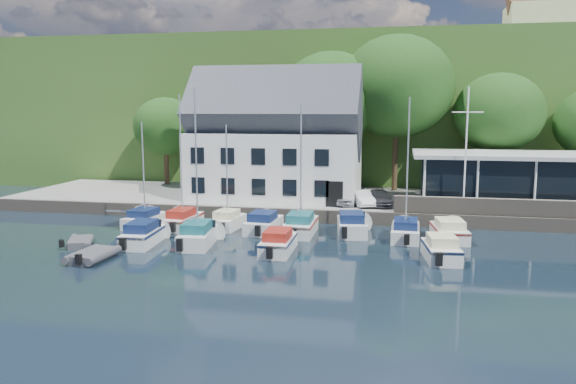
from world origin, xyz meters
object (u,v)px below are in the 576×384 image
boat_r2_4 (441,247)px  flagpole (466,151)px  boat_r1_7 (449,229)px  boat_r2_2 (278,241)px  car_blue (439,200)px  dinghy_1 (92,254)px  boat_r1_5 (352,223)px  boat_r2_0 (144,232)px  boat_r1_1 (181,168)px  car_silver (344,197)px  dinghy_0 (80,241)px  boat_r1_4 (301,167)px  car_white (362,198)px  boat_r1_0 (143,170)px  car_dgrey (380,198)px  boat_r2_1 (196,171)px  boat_r1_2 (227,171)px  harbor_building (276,146)px  club_pavilion (499,179)px  boat_r1_6 (407,176)px  boat_r1_3 (264,222)px

boat_r2_4 → flagpole: bearing=70.2°
boat_r1_7 → boat_r2_2: (-10.32, -5.27, 0.01)m
car_blue → dinghy_1: (-20.03, -15.22, -1.23)m
boat_r1_5 → boat_r2_0: boat_r1_5 is taller
boat_r1_1 → boat_r2_4: 18.79m
car_silver → boat_r1_5: car_silver is taller
dinghy_0 → boat_r1_7: bearing=-9.4°
boat_r1_4 → boat_r2_2: 6.41m
boat_r1_5 → boat_r2_0: bearing=-165.2°
car_silver → dinghy_1: size_ratio=1.02×
car_white → boat_r1_1: 14.11m
car_blue → dinghy_0: bearing=-152.2°
flagpole → boat_r2_2: 16.03m
flagpole → boat_r1_7: bearing=-106.0°
flagpole → boat_r1_0: (-22.73, -4.55, -1.43)m
boat_r2_2 → boat_r2_0: bearing=176.6°
boat_r1_0 → flagpole: bearing=17.3°
car_dgrey → boat_r1_0: boat_r1_0 is taller
boat_r1_4 → boat_r1_7: (9.85, 0.19, -3.88)m
boat_r1_7 → dinghy_1: 22.24m
boat_r2_2 → car_white: bearing=69.2°
car_silver → boat_r2_0: car_silver is taller
boat_r1_5 → boat_r2_1: size_ratio=0.61×
boat_r2_1 → boat_r1_2: bearing=79.2°
boat_r1_1 → car_blue: bearing=22.2°
flagpole → boat_r2_0: bearing=-155.1°
car_blue → boat_r1_7: 6.20m
harbor_building → car_white: bearing=-21.1°
flagpole → boat_r2_2: bearing=-139.6°
boat_r1_2 → boat_r1_5: size_ratio=1.46×
club_pavilion → boat_r1_6: (-7.17, -8.99, 1.12)m
dinghy_0 → boat_r1_1: bearing=31.2°
car_white → car_blue: bearing=-20.9°
boat_r2_2 → club_pavilion: bearing=42.7°
car_white → boat_r2_2: car_white is taller
boat_r2_2 → boat_r2_4: size_ratio=1.14×
car_blue → boat_r1_2: boat_r1_2 is taller
car_dgrey → boat_r1_2: bearing=-165.1°
boat_r2_4 → dinghy_1: bearing=-175.7°
club_pavilion → car_silver: (-11.88, -2.21, -1.48)m
car_silver → car_white: 1.43m
harbor_building → boat_r2_2: 15.54m
boat_r1_1 → boat_r2_0: size_ratio=1.37×
boat_r1_3 → boat_r2_4: boat_r2_4 is taller
boat_r1_0 → boat_r2_2: boat_r1_0 is taller
boat_r1_5 → dinghy_1: (-13.89, -9.53, -0.39)m
boat_r1_1 → dinghy_0: (-4.31, -6.29, -3.99)m
boat_r1_4 → boat_r2_2: (-0.48, -5.08, -3.88)m
club_pavilion → dinghy_1: 30.50m
flagpole → boat_r1_1: flagpole is taller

